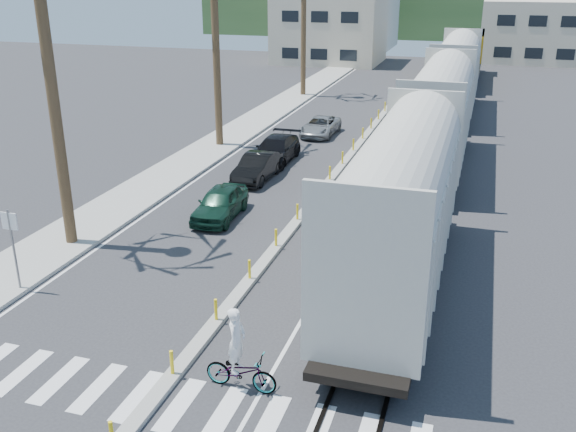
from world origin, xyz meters
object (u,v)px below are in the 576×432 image
object	(u,v)px
street_sign	(12,239)
car_second	(257,167)
car_lead	(220,203)
cyclist	(240,363)

from	to	relation	value
street_sign	car_second	size ratio (longest dim) A/B	0.71
street_sign	car_lead	world-z (taller)	street_sign
street_sign	car_second	xyz separation A→B (m)	(3.57, 14.22, -1.28)
cyclist	car_lead	bearing A→B (deg)	27.23
car_lead	car_second	world-z (taller)	car_lead
street_sign	cyclist	world-z (taller)	street_sign
cyclist	street_sign	bearing A→B (deg)	74.74
street_sign	car_lead	size ratio (longest dim) A/B	0.72
car_lead	cyclist	size ratio (longest dim) A/B	1.77
street_sign	car_lead	distance (m)	9.45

